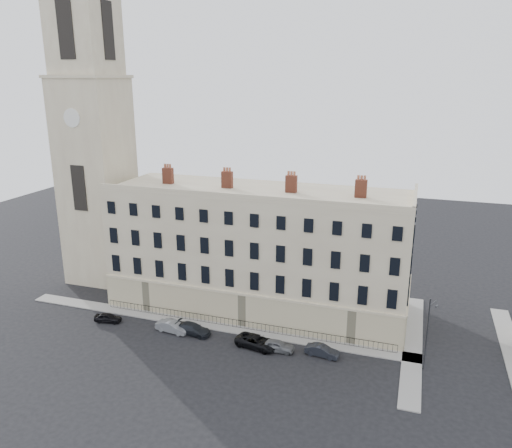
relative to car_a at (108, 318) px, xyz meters
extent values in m
plane|color=black|center=(21.52, -2.02, -0.54)|extent=(160.00, 160.00, 0.00)
cube|color=#C0AF8F|center=(15.52, 9.98, 6.96)|extent=(36.00, 12.00, 15.00)
cube|color=#C3B992|center=(15.52, 3.90, 1.46)|extent=(36.10, 0.18, 4.00)
cube|color=#C3B992|center=(33.60, 9.98, 1.46)|extent=(0.18, 12.10, 4.00)
cube|color=#C0AF8F|center=(15.52, 4.13, 14.86)|extent=(36.00, 0.35, 0.80)
cube|color=#C0AF8F|center=(33.37, 9.98, 14.86)|extent=(0.35, 12.00, 0.80)
cube|color=brown|center=(3.52, 9.98, 15.46)|extent=(1.30, 0.70, 2.00)
cube|color=brown|center=(11.52, 9.98, 15.46)|extent=(1.30, 0.70, 2.00)
cube|color=brown|center=(19.52, 9.98, 15.46)|extent=(1.30, 0.70, 2.00)
cube|color=brown|center=(27.52, 9.98, 15.46)|extent=(1.30, 0.70, 2.00)
cube|color=#C0AF8F|center=(-8.48, 11.98, 13.46)|extent=(8.00, 8.00, 28.00)
cube|color=#C0AF8F|center=(-8.48, 11.98, 32.46)|extent=(7.04, 7.04, 10.00)
cube|color=black|center=(-8.48, 8.41, 32.96)|extent=(2.20, 0.14, 7.00)
cylinder|color=white|center=(-8.48, 7.92, 22.46)|extent=(2.40, 0.14, 2.40)
cube|color=gray|center=(11.52, 2.98, -0.48)|extent=(48.00, 2.00, 0.12)
cube|color=gray|center=(34.52, 5.98, -0.48)|extent=(2.00, 24.00, 0.12)
cube|color=gray|center=(44.52, 7.98, -0.48)|extent=(2.00, 20.00, 0.12)
cube|color=black|center=(15.52, 3.38, 0.48)|extent=(35.00, 0.04, 0.04)
cube|color=black|center=(15.52, 3.38, -0.42)|extent=(35.00, 0.04, 0.04)
imported|color=black|center=(0.00, 0.00, 0.00)|extent=(3.36, 1.80, 1.09)
imported|color=gray|center=(8.40, 0.25, 0.11)|extent=(4.08, 1.81, 1.30)
imported|color=black|center=(10.81, 0.54, 0.08)|extent=(4.47, 2.27, 1.24)
imported|color=black|center=(18.60, 0.06, 0.11)|extent=(5.01, 2.91, 1.31)
imported|color=slate|center=(20.87, 0.00, 0.08)|extent=(3.74, 1.66, 1.25)
imported|color=black|center=(25.58, 0.55, 0.04)|extent=(3.68, 1.66, 1.17)
cylinder|color=#303135|center=(35.63, 1.38, 3.26)|extent=(0.15, 0.15, 7.61)
cylinder|color=#303135|center=(35.91, 0.78, 6.97)|extent=(0.68, 1.34, 0.10)
cube|color=#303135|center=(36.19, 0.17, 6.93)|extent=(0.36, 0.50, 0.11)
camera|label=1|loc=(33.53, -45.25, 27.38)|focal=35.00mm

